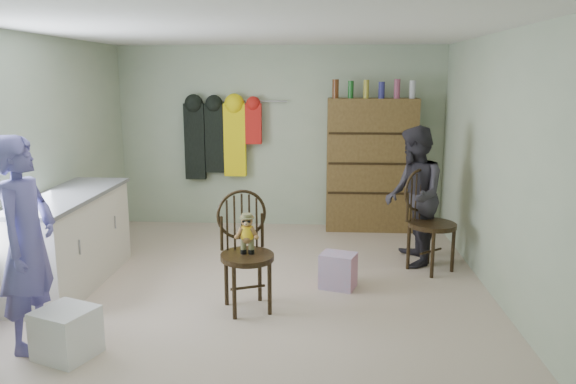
# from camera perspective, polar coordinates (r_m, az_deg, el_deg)

# --- Properties ---
(ground_plane) EXTENTS (5.00, 5.00, 0.00)m
(ground_plane) POSITION_cam_1_polar(r_m,az_deg,el_deg) (5.72, -2.66, -9.74)
(ground_plane) COLOR beige
(ground_plane) RESTS_ON ground
(room_walls) EXTENTS (5.00, 5.00, 5.00)m
(room_walls) POSITION_cam_1_polar(r_m,az_deg,el_deg) (5.88, -2.25, 6.70)
(room_walls) COLOR #ACBA9C
(room_walls) RESTS_ON ground
(counter) EXTENTS (0.64, 1.86, 0.94)m
(counter) POSITION_cam_1_polar(r_m,az_deg,el_deg) (6.09, -21.33, -4.53)
(counter) COLOR silver
(counter) RESTS_ON ground
(plastic_tub) EXTENTS (0.51, 0.49, 0.38)m
(plastic_tub) POSITION_cam_1_polar(r_m,az_deg,el_deg) (4.68, -21.59, -13.16)
(plastic_tub) COLOR white
(plastic_tub) RESTS_ON ground
(chair_front) EXTENTS (0.62, 0.62, 1.08)m
(chair_front) POSITION_cam_1_polar(r_m,az_deg,el_deg) (5.09, -4.33, -5.31)
(chair_front) COLOR #302110
(chair_front) RESTS_ON ground
(chair_far) EXTENTS (0.69, 0.69, 1.11)m
(chair_far) POSITION_cam_1_polar(r_m,az_deg,el_deg) (6.28, 14.01, -2.44)
(chair_far) COLOR #302110
(chair_far) RESTS_ON ground
(striped_bag) EXTENTS (0.40, 0.35, 0.36)m
(striped_bag) POSITION_cam_1_polar(r_m,az_deg,el_deg) (5.70, 5.11, -7.97)
(striped_bag) COLOR pink
(striped_bag) RESTS_ON ground
(person_left) EXTENTS (0.40, 0.61, 1.67)m
(person_left) POSITION_cam_1_polar(r_m,az_deg,el_deg) (4.75, -24.97, -4.78)
(person_left) COLOR #5C57A0
(person_left) RESTS_ON ground
(person_right) EXTENTS (0.61, 0.77, 1.56)m
(person_right) POSITION_cam_1_polar(r_m,az_deg,el_deg) (6.38, 12.64, -0.43)
(person_right) COLOR #2D2B33
(person_right) RESTS_ON ground
(dresser) EXTENTS (1.20, 0.39, 2.05)m
(dresser) POSITION_cam_1_polar(r_m,az_deg,el_deg) (7.71, 8.42, 2.79)
(dresser) COLOR brown
(dresser) RESTS_ON ground
(coat_rack) EXTENTS (1.42, 0.12, 1.09)m
(coat_rack) POSITION_cam_1_polar(r_m,az_deg,el_deg) (7.85, -6.92, 5.49)
(coat_rack) COLOR #99999E
(coat_rack) RESTS_ON ground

